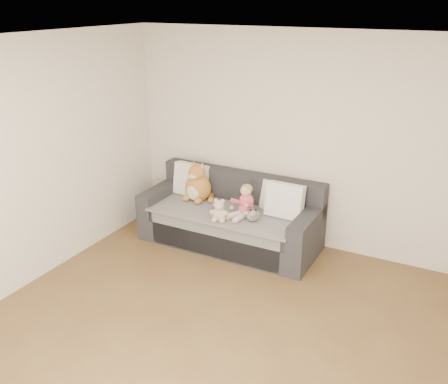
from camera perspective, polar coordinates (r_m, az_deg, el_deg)
name	(u,v)px	position (r m, az deg, el deg)	size (l,w,h in m)	color
room_shell	(222,202)	(4.21, -0.25, -1.16)	(5.00, 5.00, 5.00)	brown
sofa	(231,220)	(6.25, 0.81, -3.19)	(2.20, 0.94, 0.85)	#2B2B31
cushion_left	(191,180)	(6.54, -3.80, 1.43)	(0.48, 0.24, 0.44)	white
cushion_right_back	(275,198)	(6.04, 5.88, -0.66)	(0.44, 0.34, 0.38)	white
cushion_right_front	(285,200)	(5.91, 6.96, -0.97)	(0.45, 0.21, 0.42)	white
toddler	(244,203)	(5.92, 2.36, -1.22)	(0.27, 0.40, 0.39)	#D14A74
plush_cat	(198,185)	(6.38, -3.03, 0.76)	(0.42, 0.36, 0.53)	#AF6D27
teddy_bear	(219,212)	(5.79, -0.56, -2.30)	(0.22, 0.17, 0.28)	#CBA68C
plush_cow	(253,215)	(5.81, 3.36, -2.66)	(0.15, 0.22, 0.18)	white
sippy_cup	(214,207)	(6.06, -1.15, -1.67)	(0.11, 0.09, 0.13)	#60338C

